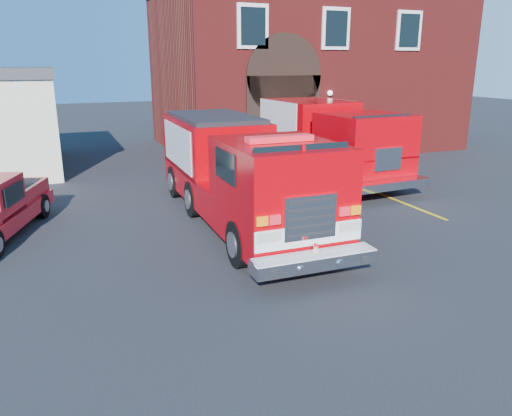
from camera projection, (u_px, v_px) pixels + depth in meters
name	position (u px, v px, depth m)	size (l,w,h in m)	color
ground	(239.00, 244.00, 13.08)	(100.00, 100.00, 0.00)	black
parking_stripe_near	(414.00, 207.00, 16.32)	(0.12, 3.00, 0.01)	#DBB20B
parking_stripe_mid	(362.00, 187.00, 18.99)	(0.12, 3.00, 0.01)	#DBB20B
parking_stripe_far	(323.00, 171.00, 21.65)	(0.12, 3.00, 0.01)	#DBB20B
fire_station	(303.00, 68.00, 27.56)	(15.20, 10.20, 8.45)	maroon
fire_engine	(238.00, 171.00, 14.46)	(2.82, 9.63, 2.95)	black
secondary_truck	(316.00, 135.00, 20.60)	(3.40, 9.51, 3.04)	black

